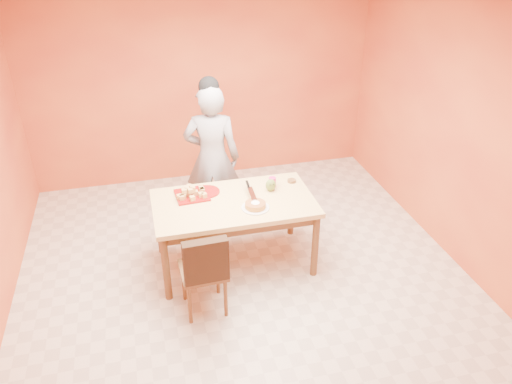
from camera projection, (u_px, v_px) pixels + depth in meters
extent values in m
plane|color=beige|center=(247.00, 284.00, 5.01)|extent=(5.00, 5.00, 0.00)
plane|color=white|center=(244.00, 0.00, 3.68)|extent=(5.00, 5.00, 0.00)
plane|color=orange|center=(202.00, 81.00, 6.46)|extent=(4.50, 0.00, 4.50)
plane|color=orange|center=(471.00, 139.00, 4.83)|extent=(0.00, 5.00, 5.00)
cube|color=#E2CB76|center=(234.00, 203.00, 4.97)|extent=(1.60, 0.90, 0.05)
cube|color=brown|center=(234.00, 210.00, 5.00)|extent=(1.48, 0.78, 0.10)
cylinder|color=brown|center=(166.00, 269.00, 4.67)|extent=(0.07, 0.07, 0.71)
cylinder|color=brown|center=(159.00, 224.00, 5.32)|extent=(0.07, 0.07, 0.71)
cylinder|color=brown|center=(315.00, 246.00, 4.98)|extent=(0.07, 0.07, 0.71)
cylinder|color=brown|center=(291.00, 207.00, 5.64)|extent=(0.07, 0.07, 0.71)
imported|color=gray|center=(212.00, 158.00, 5.59)|extent=(0.71, 0.55, 1.71)
cube|color=maroon|center=(192.00, 195.00, 5.04)|extent=(0.34, 0.34, 0.02)
cylinder|color=maroon|center=(207.00, 192.00, 5.10)|extent=(0.27, 0.27, 0.02)
cylinder|color=silver|center=(255.00, 208.00, 4.83)|extent=(0.34, 0.34, 0.01)
cylinder|color=gold|center=(255.00, 205.00, 4.82)|extent=(0.25, 0.25, 0.05)
cube|color=silver|center=(252.00, 193.00, 4.96)|extent=(0.06, 0.27, 0.01)
ellipsoid|color=olive|center=(271.00, 185.00, 5.10)|extent=(0.13, 0.12, 0.13)
cylinder|color=#CB1E66|center=(272.00, 182.00, 5.18)|extent=(0.08, 0.08, 0.11)
cylinder|color=#341E0E|center=(292.00, 181.00, 5.30)|extent=(0.10, 0.10, 0.03)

